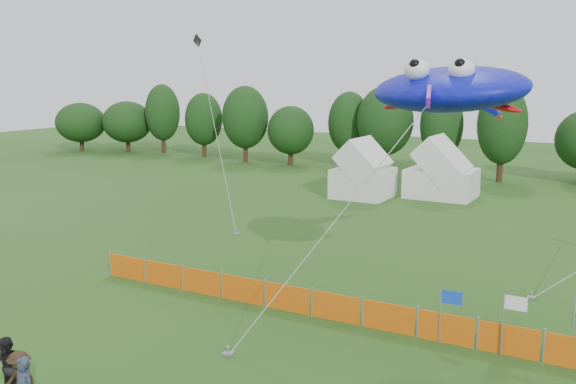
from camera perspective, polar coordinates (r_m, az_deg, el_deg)
The scene contains 8 objects.
treeline at distance 56.48m, azimuth 21.27°, elevation 4.98°, with size 104.57×8.78×8.36m.
tent_left at distance 46.79m, azimuth 6.70°, elevation 1.65°, with size 3.92×3.92×3.46m.
tent_right at distance 47.76m, azimuth 13.50°, elevation 1.57°, with size 4.82×3.86×3.40m.
barrier_fence at distance 23.90m, azimuth 2.02°, elevation -9.79°, with size 19.90×0.06×1.00m.
spectator_b at distance 19.52m, azimuth -23.65°, elevation -14.22°, with size 0.86×0.67×1.76m, color black.
spectator_c at distance 18.79m, azimuth -22.69°, elevation -15.28°, with size 1.08×0.62×1.68m, color black.
stingray_kite at distance 22.76m, azimuth 14.45°, elevation 8.82°, with size 8.73×13.73×9.31m.
small_kite_dark at distance 39.31m, azimuth -6.73°, elevation 6.81°, with size 6.78×5.34×11.38m.
Camera 1 is at (9.42, -10.83, 8.69)m, focal length 40.00 mm.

